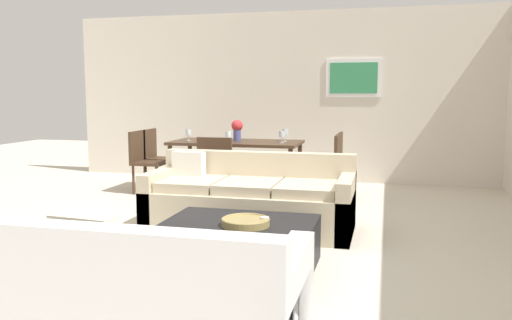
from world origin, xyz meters
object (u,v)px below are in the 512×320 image
loveseat_white (149,299)px  wine_glass_right_near (282,134)px  dining_chair_left_near (145,157)px  sofa_beige (250,202)px  wine_glass_foot (228,135)px  candle_jar (265,221)px  dining_table (236,146)px  wine_glass_right_far (285,132)px  dining_chair_left_far (156,154)px  coffee_table (237,247)px  dining_chair_right_near (328,163)px  dining_chair_right_far (331,160)px  wine_glass_left_near (188,133)px  dining_chair_foot (217,167)px  decorative_bowl (246,222)px  centerpiece_vase (237,128)px

loveseat_white → wine_glass_right_near: bearing=91.6°
loveseat_white → dining_chair_left_near: dining_chair_left_near is taller
sofa_beige → wine_glass_foot: 1.67m
sofa_beige → candle_jar: 1.32m
dining_table → wine_glass_right_far: bearing=9.1°
loveseat_white → wine_glass_right_near: size_ratio=10.47×
wine_glass_right_far → dining_chair_left_far: bearing=177.4°
sofa_beige → wine_glass_right_near: bearing=89.9°
coffee_table → candle_jar: (0.22, 0.04, 0.22)m
dining_chair_right_near → wine_glass_right_far: size_ratio=4.98×
dining_chair_left_near → wine_glass_foot: wine_glass_foot is taller
sofa_beige → dining_chair_right_far: 2.10m
wine_glass_foot → sofa_beige: bearing=-64.9°
dining_table → wine_glass_left_near: bearing=-170.9°
wine_glass_right_near → wine_glass_left_near: wine_glass_left_near is taller
sofa_beige → dining_chair_left_near: size_ratio=2.40×
candle_jar → dining_chair_foot: size_ratio=0.08×
decorative_bowl → dining_chair_right_far: bearing=84.3°
decorative_bowl → centerpiece_vase: bearing=107.2°
wine_glass_right_near → dining_chair_left_near: bearing=-177.4°
coffee_table → wine_glass_right_far: size_ratio=6.90×
dining_chair_right_near → wine_glass_right_near: size_ratio=5.51×
dining_chair_right_far → centerpiece_vase: centerpiece_vase is taller
loveseat_white → wine_glass_foot: (-0.79, 4.07, 0.58)m
candle_jar → wine_glass_right_far: wine_glass_right_far is taller
coffee_table → dining_chair_foot: bearing=111.9°
dining_chair_left_far → wine_glass_left_near: wine_glass_left_near is taller
wine_glass_right_far → wine_glass_foot: bearing=-144.2°
coffee_table → dining_chair_right_near: (0.41, 2.87, 0.31)m
dining_chair_left_far → coffee_table: bearing=-56.1°
wine_glass_right_far → wine_glass_left_near: bearing=-170.9°
sofa_beige → dining_chair_right_far: bearing=72.3°
wine_glass_right_far → wine_glass_right_near: bearing=-90.0°
candle_jar → wine_glass_foot: 2.92m
wine_glass_foot → wine_glass_right_near: wine_glass_foot is taller
coffee_table → centerpiece_vase: (-0.90, 3.13, 0.73)m
sofa_beige → dining_chair_right_far: (0.64, 1.99, 0.21)m
sofa_beige → dining_chair_foot: size_ratio=2.40×
loveseat_white → wine_glass_right_far: size_ratio=9.47×
coffee_table → dining_chair_right_far: 3.30m
centerpiece_vase → dining_chair_right_near: bearing=-11.0°
loveseat_white → wine_glass_right_far: bearing=91.5°
coffee_table → loveseat_white: bearing=-94.2°
coffee_table → wine_glass_left_near: bearing=117.8°
wine_glass_foot → wine_glass_right_far: 0.82m
dining_chair_right_far → dining_chair_foot: bearing=-141.5°
decorative_bowl → dining_chair_right_near: dining_chair_right_near is taller
loveseat_white → dining_chair_right_near: (0.51, 4.25, 0.21)m
centerpiece_vase → candle_jar: bearing=-70.1°
coffee_table → dining_chair_left_far: dining_chair_left_far is taller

